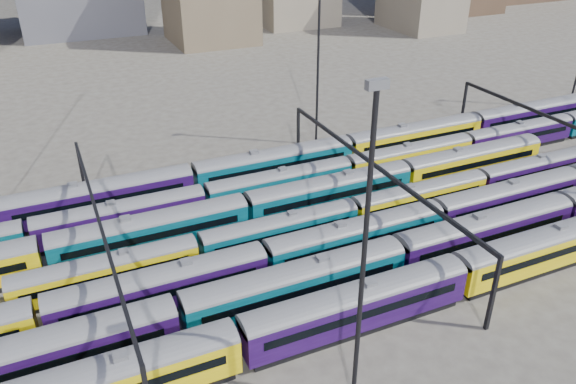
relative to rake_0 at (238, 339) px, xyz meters
name	(u,v)px	position (x,y,z in m)	size (l,w,h in m)	color
ground	(293,243)	(11.83, 15.00, -2.87)	(500.00, 500.00, 0.00)	#433F39
rake_0	(238,339)	(0.00, 0.00, 0.00)	(132.82, 3.24, 5.46)	black
rake_1	(485,229)	(30.01, 5.00, 0.03)	(111.69, 3.27, 5.52)	black
rake_2	(265,257)	(6.38, 10.00, -0.15)	(125.91, 3.07, 5.17)	black
rake_3	(420,195)	(28.87, 15.00, -0.48)	(92.50, 2.71, 4.55)	black
rake_4	(151,228)	(-2.85, 20.00, -0.04)	(109.03, 3.19, 5.38)	black
rake_5	(348,167)	(24.49, 25.00, -0.32)	(118.26, 2.89, 4.85)	black
rake_6	(275,161)	(15.97, 30.00, 0.07)	(113.10, 3.31, 5.59)	black
gantry_1	(101,230)	(-8.17, 15.00, 3.92)	(0.35, 40.35, 8.03)	black
gantry_2	(373,173)	(21.83, 15.00, 3.92)	(0.35, 40.35, 8.03)	black
gantry_3	(566,132)	(51.83, 15.00, 3.92)	(0.35, 40.35, 8.03)	black
mast_2	(364,250)	(6.83, -7.00, 11.10)	(1.40, 0.50, 25.60)	black
mast_3	(318,55)	(26.83, 39.00, 11.10)	(1.40, 0.50, 25.60)	black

